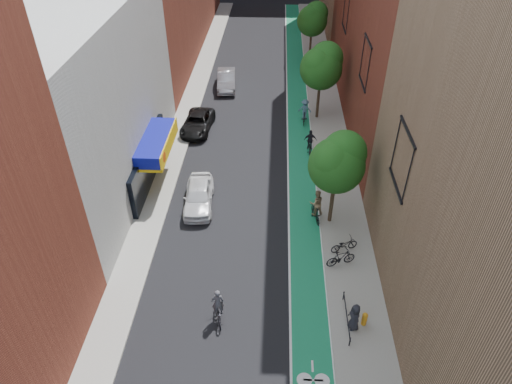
# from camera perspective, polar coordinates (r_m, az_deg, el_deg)

# --- Properties ---
(ground) EXTENTS (160.00, 160.00, 0.00)m
(ground) POSITION_cam_1_polar(r_m,az_deg,el_deg) (23.01, -3.58, -19.88)
(ground) COLOR black
(ground) RESTS_ON ground
(bike_lane) EXTENTS (2.00, 68.00, 0.01)m
(bike_lane) POSITION_cam_1_polar(r_m,az_deg,el_deg) (42.98, 5.26, 10.49)
(bike_lane) COLOR #136D3E
(bike_lane) RESTS_ON ground
(sidewalk_left) EXTENTS (2.00, 68.00, 0.15)m
(sidewalk_left) POSITION_cam_1_polar(r_m,az_deg,el_deg) (43.63, -8.20, 10.79)
(sidewalk_left) COLOR gray
(sidewalk_left) RESTS_ON ground
(sidewalk_right) EXTENTS (3.00, 68.00, 0.15)m
(sidewalk_right) POSITION_cam_1_polar(r_m,az_deg,el_deg) (43.14, 8.63, 10.43)
(sidewalk_right) COLOR gray
(sidewalk_right) RESTS_ON ground
(building_left_white) EXTENTS (8.00, 20.00, 12.00)m
(building_left_white) POSITION_cam_1_polar(r_m,az_deg,el_deg) (32.23, -21.61, 10.27)
(building_left_white) COLOR silver
(building_left_white) RESTS_ON ground
(tree_near) EXTENTS (3.40, 3.36, 6.42)m
(tree_near) POSITION_cam_1_polar(r_m,az_deg,el_deg) (27.00, 10.18, 3.79)
(tree_near) COLOR #332619
(tree_near) RESTS_ON ground
(tree_mid) EXTENTS (3.55, 3.53, 6.74)m
(tree_mid) POSITION_cam_1_polar(r_m,az_deg,el_deg) (39.29, 8.23, 15.43)
(tree_mid) COLOR #332619
(tree_mid) RESTS_ON ground
(tree_far) EXTENTS (3.30, 3.25, 6.21)m
(tree_far) POSITION_cam_1_polar(r_m,az_deg,el_deg) (52.63, 7.10, 20.74)
(tree_far) COLOR #332619
(tree_far) RESTS_ON ground
(parked_car_white) EXTENTS (2.19, 4.75, 1.58)m
(parked_car_white) POSITION_cam_1_polar(r_m,az_deg,el_deg) (30.48, -7.18, -0.43)
(parked_car_white) COLOR silver
(parked_car_white) RESTS_ON ground
(parked_car_black) EXTENTS (2.63, 5.08, 1.37)m
(parked_car_black) POSITION_cam_1_polar(r_m,az_deg,el_deg) (39.12, -7.33, 8.58)
(parked_car_black) COLOR black
(parked_car_black) RESTS_ON ground
(parked_car_silver) EXTENTS (2.15, 5.07, 1.63)m
(parked_car_silver) POSITION_cam_1_polar(r_m,az_deg,el_deg) (46.48, -3.72, 13.81)
(parked_car_silver) COLOR #95979E
(parked_car_silver) RESTS_ON ground
(cyclist_lead) EXTENTS (0.98, 1.84, 2.05)m
(cyclist_lead) POSITION_cam_1_polar(r_m,az_deg,el_deg) (23.77, -4.76, -14.49)
(cyclist_lead) COLOR black
(cyclist_lead) RESTS_ON ground
(cyclist_lane_near) EXTENTS (1.03, 1.85, 2.19)m
(cyclist_lane_near) POSITION_cam_1_polar(r_m,az_deg,el_deg) (29.29, 7.52, -1.92)
(cyclist_lane_near) COLOR black
(cyclist_lane_near) RESTS_ON ground
(cyclist_lane_mid) EXTENTS (0.98, 1.74, 2.00)m
(cyclist_lane_mid) POSITION_cam_1_polar(r_m,az_deg,el_deg) (35.85, 6.77, 5.86)
(cyclist_lane_mid) COLOR black
(cyclist_lane_mid) RESTS_ON ground
(cyclist_lane_far) EXTENTS (1.18, 1.90, 2.10)m
(cyclist_lane_far) POSITION_cam_1_polar(r_m,az_deg,el_deg) (40.16, 6.09, 9.86)
(cyclist_lane_far) COLOR black
(cyclist_lane_far) RESTS_ON ground
(parked_bike_mid) EXTENTS (1.83, 1.06, 1.06)m
(parked_bike_mid) POSITION_cam_1_polar(r_m,az_deg,el_deg) (26.54, 10.57, -8.10)
(parked_bike_mid) COLOR black
(parked_bike_mid) RESTS_ON sidewalk_right
(parked_bike_far) EXTENTS (1.80, 1.19, 0.90)m
(parked_bike_far) POSITION_cam_1_polar(r_m,az_deg,el_deg) (27.47, 10.97, -6.48)
(parked_bike_far) COLOR black
(parked_bike_far) RESTS_ON sidewalk_right
(pedestrian) EXTENTS (0.76, 0.92, 1.62)m
(pedestrian) POSITION_cam_1_polar(r_m,az_deg,el_deg) (23.58, 12.22, -15.02)
(pedestrian) COLOR black
(pedestrian) RESTS_ON sidewalk_right
(fire_hydrant) EXTENTS (0.28, 0.28, 0.81)m
(fire_hydrant) POSITION_cam_1_polar(r_m,az_deg,el_deg) (24.12, 13.42, -15.12)
(fire_hydrant) COLOR orange
(fire_hydrant) RESTS_ON sidewalk_right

